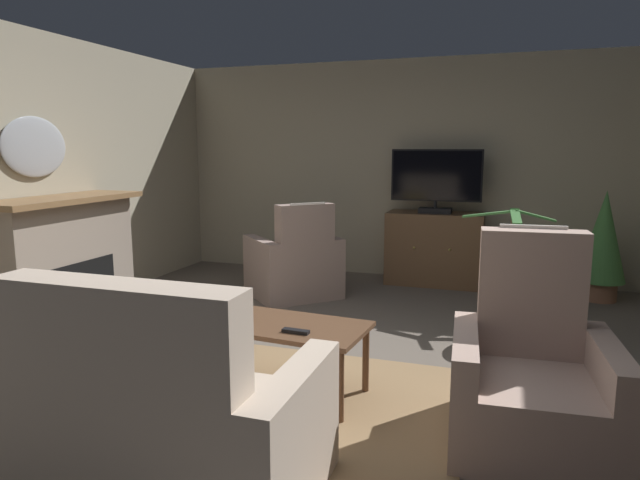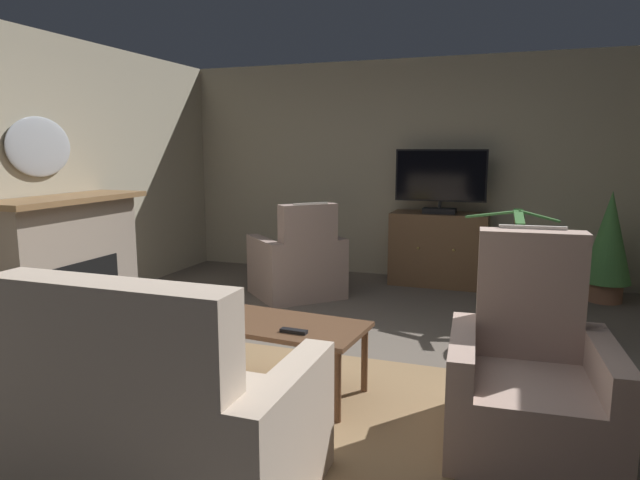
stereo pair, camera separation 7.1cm
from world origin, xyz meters
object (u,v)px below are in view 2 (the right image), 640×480
at_px(potted_plant_tall_palm_by_window, 609,243).
at_px(tv_cabinet, 439,251).
at_px(television, 441,180).
at_px(cat, 211,316).
at_px(wall_mirror_oval, 39,147).
at_px(coffee_table, 284,332).
at_px(tv_remote, 294,331).
at_px(armchair_beside_cabinet, 529,382).
at_px(armchair_in_far_corner, 298,266).
at_px(fireplace, 70,262).
at_px(sofa_floral, 154,421).
at_px(potted_plant_on_hearth_side, 532,297).
at_px(potted_plant_small_fern_corner, 513,295).

bearing_deg(potted_plant_tall_palm_by_window, tv_cabinet, 174.44).
distance_m(tv_cabinet, television, 0.84).
distance_m(tv_cabinet, cat, 2.88).
height_order(wall_mirror_oval, coffee_table, wall_mirror_oval).
xyz_separation_m(wall_mirror_oval, potted_plant_tall_palm_by_window, (5.04, 2.38, -0.98)).
bearing_deg(television, tv_remote, -96.68).
bearing_deg(potted_plant_tall_palm_by_window, armchair_beside_cabinet, -103.71).
relative_size(armchair_beside_cabinet, armchair_in_far_corner, 0.98).
relative_size(fireplace, sofa_floral, 1.15).
height_order(wall_mirror_oval, tv_cabinet, wall_mirror_oval).
distance_m(television, cat, 3.04).
bearing_deg(potted_plant_on_hearth_side, cat, -169.20).
height_order(coffee_table, potted_plant_on_hearth_side, potted_plant_on_hearth_side).
relative_size(armchair_in_far_corner, cat, 1.69).
relative_size(wall_mirror_oval, coffee_table, 0.69).
bearing_deg(coffee_table, tv_remote, -49.44).
distance_m(television, potted_plant_small_fern_corner, 1.72).
bearing_deg(wall_mirror_oval, potted_plant_small_fern_corner, 18.53).
xyz_separation_m(tv_cabinet, cat, (-1.72, -2.30, -0.30)).
bearing_deg(tv_cabinet, sofa_floral, -98.59).
bearing_deg(cat, coffee_table, -42.08).
bearing_deg(potted_plant_tall_palm_by_window, fireplace, -153.55).
bearing_deg(sofa_floral, wall_mirror_oval, 142.73).
height_order(fireplace, cat, fireplace).
bearing_deg(wall_mirror_oval, coffee_table, -16.41).
xyz_separation_m(wall_mirror_oval, potted_plant_on_hearth_side, (4.27, 0.77, -1.22)).
distance_m(fireplace, armchair_beside_cabinet, 4.10).
relative_size(tv_remote, armchair_in_far_corner, 0.14).
height_order(fireplace, sofa_floral, fireplace).
relative_size(sofa_floral, cat, 2.02).
relative_size(sofa_floral, potted_plant_on_hearth_side, 1.93).
height_order(wall_mirror_oval, potted_plant_tall_palm_by_window, wall_mirror_oval).
bearing_deg(tv_cabinet, armchair_beside_cabinet, -74.71).
height_order(television, cat, television).
relative_size(armchair_beside_cabinet, potted_plant_tall_palm_by_window, 0.99).
relative_size(fireplace, potted_plant_tall_palm_by_window, 1.40).
height_order(potted_plant_on_hearth_side, cat, potted_plant_on_hearth_side).
height_order(fireplace, potted_plant_tall_palm_by_window, potted_plant_tall_palm_by_window).
height_order(tv_cabinet, sofa_floral, sofa_floral).
distance_m(armchair_in_far_corner, cat, 1.31).
distance_m(tv_cabinet, tv_remote, 3.54).
relative_size(tv_remote, potted_plant_on_hearth_side, 0.23).
height_order(television, potted_plant_on_hearth_side, television).
relative_size(coffee_table, sofa_floral, 0.77).
bearing_deg(armchair_in_far_corner, fireplace, -138.33).
distance_m(fireplace, tv_remote, 2.80).
distance_m(television, armchair_in_far_corner, 1.91).
distance_m(fireplace, potted_plant_on_hearth_side, 4.10).
bearing_deg(potted_plant_small_fern_corner, potted_plant_tall_palm_by_window, 47.68).
bearing_deg(potted_plant_small_fern_corner, tv_remote, -118.15).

